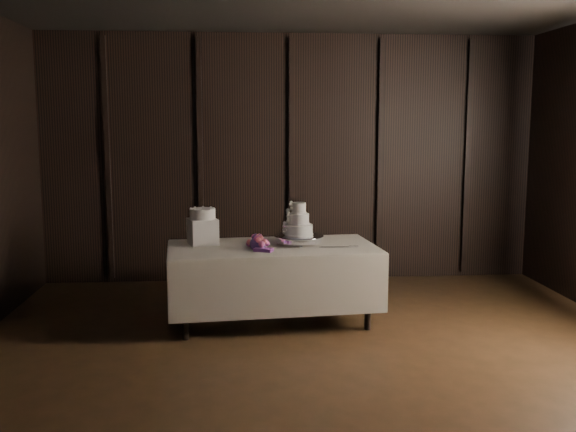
{
  "coord_description": "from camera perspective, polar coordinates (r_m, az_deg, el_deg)",
  "views": [
    {
      "loc": [
        -0.65,
        -4.33,
        1.93
      ],
      "look_at": [
        -0.18,
        1.74,
        1.05
      ],
      "focal_mm": 40.0,
      "sensor_mm": 36.0,
      "label": 1
    }
  ],
  "objects": [
    {
      "name": "small_cake",
      "position": [
        6.28,
        -7.61,
        0.2
      ],
      "size": [
        0.29,
        0.29,
        0.1
      ],
      "primitive_type": "cylinder",
      "rotation": [
        0.0,
        0.0,
        -0.19
      ],
      "color": "white",
      "rests_on": "box_pedestal"
    },
    {
      "name": "wedding_cake",
      "position": [
        6.21,
        0.77,
        -0.6
      ],
      "size": [
        0.29,
        0.27,
        0.32
      ],
      "rotation": [
        0.0,
        0.0,
        0.0
      ],
      "color": "white",
      "rests_on": "cake_stand"
    },
    {
      "name": "room",
      "position": [
        4.4,
        4.08,
        2.61
      ],
      "size": [
        6.08,
        7.08,
        3.08
      ],
      "color": "black",
      "rests_on": "ground"
    },
    {
      "name": "cake_knife",
      "position": [
        6.1,
        4.11,
        -2.78
      ],
      "size": [
        0.37,
        0.04,
        0.01
      ],
      "primitive_type": "cube",
      "rotation": [
        0.0,
        0.0,
        -0.05
      ],
      "color": "silver",
      "rests_on": "display_table"
    },
    {
      "name": "bouquet",
      "position": [
        6.03,
        -2.72,
        -2.4
      ],
      "size": [
        0.4,
        0.45,
        0.18
      ],
      "primitive_type": null,
      "rotation": [
        0.0,
        0.0,
        -0.4
      ],
      "color": "#DE5C94",
      "rests_on": "display_table"
    },
    {
      "name": "box_pedestal",
      "position": [
        6.31,
        -7.58,
        -1.37
      ],
      "size": [
        0.32,
        0.32,
        0.25
      ],
      "primitive_type": "cube",
      "rotation": [
        0.0,
        0.0,
        0.3
      ],
      "color": "white",
      "rests_on": "display_table"
    },
    {
      "name": "cake_stand",
      "position": [
        6.25,
        0.97,
        -2.13
      ],
      "size": [
        0.55,
        0.55,
        0.09
      ],
      "primitive_type": "cylinder",
      "rotation": [
        0.0,
        0.0,
        -0.15
      ],
      "color": "silver",
      "rests_on": "display_table"
    },
    {
      "name": "display_table",
      "position": [
        6.26,
        -1.38,
        -5.76
      ],
      "size": [
        2.08,
        1.22,
        0.76
      ],
      "rotation": [
        0.0,
        0.0,
        0.09
      ],
      "color": "beige",
      "rests_on": "ground"
    }
  ]
}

